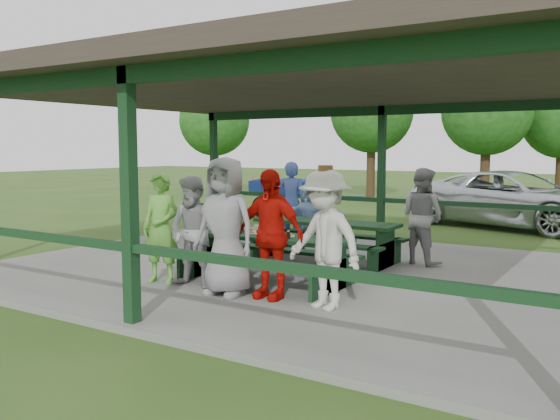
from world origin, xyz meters
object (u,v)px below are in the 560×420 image
Objects in this scene: contestant_red at (270,234)px; spectator_lblue at (312,216)px; picnic_table_far at (325,236)px; spectator_grey at (422,216)px; spectator_blue at (291,203)px; contestant_green at (161,228)px; contestant_grey_mid at (226,227)px; picnic_table_near at (266,252)px; farm_trailer at (294,197)px; contestant_white_fedora at (325,239)px; pickup_truck at (515,199)px; contestant_grey_left at (194,232)px.

spectator_lblue is (-1.32, 3.57, -0.18)m from contestant_red.
spectator_lblue is at bearing 132.27° from picnic_table_far.
spectator_grey is (2.29, -0.07, 0.15)m from spectator_lblue.
picnic_table_far is at bearing 119.08° from spectator_blue.
contestant_green is 1.19× the size of spectator_lblue.
contestant_grey_mid reaches higher than contestant_red.
spectator_blue is at bearing 115.07° from picnic_table_near.
spectator_lblue reaches higher than farm_trailer.
spectator_blue is at bearing 138.97° from picnic_table_far.
contestant_white_fedora is 3.57m from spectator_grey.
spectator_blue is at bearing 168.20° from pickup_truck.
contestant_green is 1.93m from contestant_red.
spectator_lblue is (-0.73, 0.81, 0.23)m from picnic_table_far.
spectator_lblue reaches higher than picnic_table_near.
picnic_table_near is 1.52× the size of spectator_blue.
spectator_grey reaches higher than picnic_table_near.
farm_trailer is (-3.94, 9.50, -0.31)m from contestant_grey_left.
contestant_grey_left is at bearing -103.92° from picnic_table_far.
farm_trailer is (-6.13, 9.50, -0.39)m from contestant_white_fedora.
contestant_grey_left is 1.30m from contestant_red.
picnic_table_near is at bearing 96.01° from spectator_lblue.
contestant_green reaches higher than contestant_grey_left.
contestant_green is 0.48× the size of farm_trailer.
contestant_red reaches higher than picnic_table_near.
contestant_green is 0.95× the size of contestant_red.
contestant_green is 3.72m from spectator_lblue.
contestant_grey_mid is 0.65m from contestant_red.
picnic_table_near is 1.90× the size of spectator_lblue.
spectator_blue is (-1.54, 1.34, 0.42)m from picnic_table_far.
contestant_white_fedora is at bearing 108.38° from spectator_grey.
spectator_grey is 0.31× the size of pickup_truck.
spectator_grey reaches higher than farm_trailer.
contestant_grey_left is at bearing -175.08° from contestant_red.
contestant_grey_mid is 4.55m from spectator_blue.
contestant_grey_mid is at bearing 89.57° from spectator_blue.
contestant_white_fedora is at bearing 112.34° from spectator_lblue.
farm_trailer is (-4.66, 8.66, 0.04)m from picnic_table_near.
picnic_table_far is 2.99m from contestant_grey_mid.
contestant_grey_left is at bearing -130.84° from picnic_table_near.
picnic_table_near is 1.63× the size of contestant_grey_left.
contestant_grey_left is 0.90× the size of contestant_white_fedora.
contestant_grey_mid is 0.35× the size of pickup_truck.
contestant_grey_mid reaches higher than contestant_green.
contestant_green is at bearing 174.63° from contestant_grey_mid.
pickup_truck is (1.86, 7.54, 0.20)m from picnic_table_far.
contestant_white_fedora is 1.04× the size of spectator_blue.
contestant_red reaches higher than spectator_grey.
contestant_green is 0.30× the size of pickup_truck.
farm_trailer is at bearing 108.15° from contestant_grey_left.
contestant_grey_mid is (-0.05, -0.95, 0.50)m from picnic_table_near.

